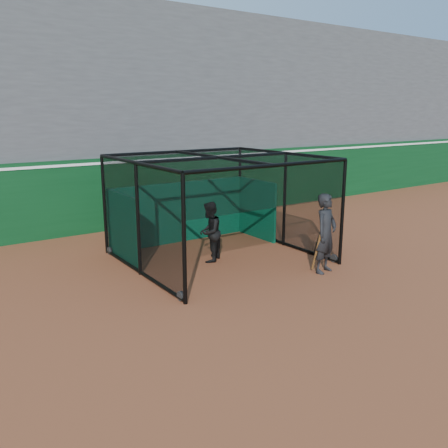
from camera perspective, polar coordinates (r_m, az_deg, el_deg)
ground at (r=10.20m, az=5.49°, el=-10.00°), size 120.00×120.00×0.00m
outfield_wall at (r=17.00m, az=-13.09°, el=3.73°), size 50.00×0.50×2.50m
grandstand at (r=20.35m, az=-17.62°, el=14.02°), size 50.00×7.85×8.95m
batting_cage at (r=13.07m, az=-0.67°, el=1.80°), size 4.90×4.68×2.83m
batter at (r=12.95m, az=-1.74°, el=-0.96°), size 1.02×1.00×1.66m
on_deck_player at (r=12.29m, az=12.12°, el=-1.14°), size 0.85×0.67×2.04m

